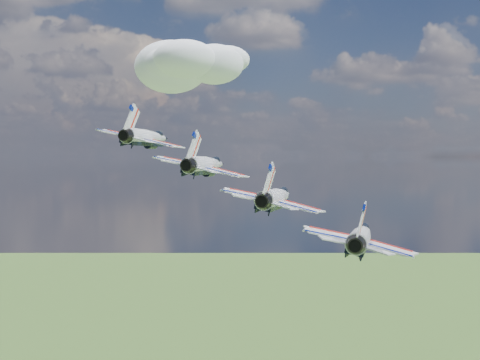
{
  "coord_description": "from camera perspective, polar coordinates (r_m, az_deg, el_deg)",
  "views": [
    {
      "loc": [
        -30.5,
        -78.67,
        144.2
      ],
      "look_at": [
        -19.79,
        -4.38,
        141.59
      ],
      "focal_mm": 50.0,
      "sensor_mm": 36.0,
      "label": 1
    }
  ],
  "objects": [
    {
      "name": "jet_1",
      "position": [
        78.59,
        -2.87,
        1.33
      ],
      "size": [
        16.1,
        18.4,
        6.65
      ],
      "primitive_type": null,
      "rotation": [
        0.0,
        0.21,
        -0.39
      ],
      "color": "silver"
    },
    {
      "name": "cloud_far",
      "position": [
        300.54,
        -2.86,
        9.71
      ],
      "size": [
        57.68,
        45.32,
        22.66
      ],
      "primitive_type": "ellipsoid",
      "color": "white"
    },
    {
      "name": "jet_0",
      "position": [
        86.2,
        -7.89,
        3.64
      ],
      "size": [
        16.1,
        18.4,
        6.65
      ],
      "primitive_type": null,
      "rotation": [
        0.0,
        0.21,
        -0.39
      ],
      "color": "silver"
    },
    {
      "name": "jet_3",
      "position": [
        66.28,
        10.3,
        -4.73
      ],
      "size": [
        16.1,
        18.4,
        6.65
      ],
      "primitive_type": null,
      "rotation": [
        0.0,
        0.21,
        -0.39
      ],
      "color": "white"
    },
    {
      "name": "jet_2",
      "position": [
        71.86,
        3.14,
        -1.45
      ],
      "size": [
        16.1,
        18.4,
        6.65
      ],
      "primitive_type": null,
      "rotation": [
        0.0,
        0.21,
        -0.39
      ],
      "color": "white"
    }
  ]
}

